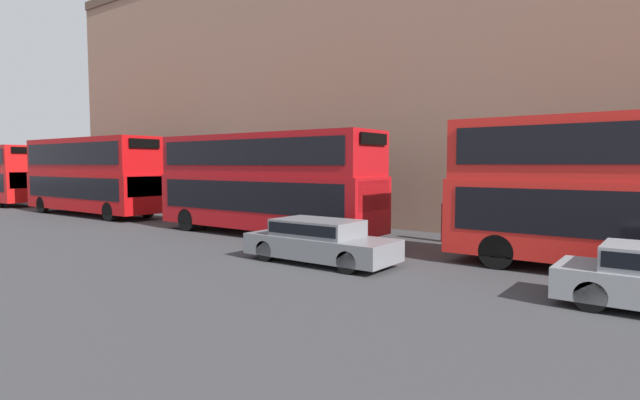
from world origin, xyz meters
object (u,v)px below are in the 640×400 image
Objects in this scene: bus_second_in_queue at (265,180)px; bus_third_in_queue at (91,173)px; pedestrian at (446,222)px; car_hatchback at (319,240)px.

bus_second_in_queue is 13.66m from bus_third_in_queue.
bus_third_in_queue is at bearing 97.64° from pedestrian.
bus_third_in_queue is 20.75m from pedestrian.
bus_second_in_queue is 7.54m from pedestrian.
pedestrian is at bearing -13.77° from car_hatchback.
bus_second_in_queue reaches higher than pedestrian.
bus_second_in_queue is at bearing -90.00° from bus_third_in_queue.
bus_third_in_queue reaches higher than pedestrian.
car_hatchback is at bearing -122.48° from bus_second_in_queue.
bus_third_in_queue is 19.38m from car_hatchback.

